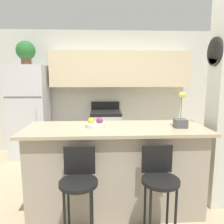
% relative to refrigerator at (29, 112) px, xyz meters
% --- Properties ---
extents(ground_plane, '(14.00, 14.00, 0.00)m').
position_rel_refrigerator_xyz_m(ground_plane, '(1.58, -1.88, -0.91)').
color(ground_plane, tan).
extents(wall_back, '(5.60, 0.38, 2.55)m').
position_rel_refrigerator_xyz_m(wall_back, '(1.68, 0.30, 0.57)').
color(wall_back, silver).
rests_on(wall_back, ground_plane).
extents(counter_bar, '(2.10, 0.76, 1.02)m').
position_rel_refrigerator_xyz_m(counter_bar, '(1.58, -1.88, -0.39)').
color(counter_bar, gray).
rests_on(counter_bar, ground_plane).
extents(refrigerator, '(0.71, 0.67, 1.82)m').
position_rel_refrigerator_xyz_m(refrigerator, '(0.00, 0.00, 0.00)').
color(refrigerator, silver).
rests_on(refrigerator, ground_plane).
extents(stove_range, '(0.60, 0.67, 1.07)m').
position_rel_refrigerator_xyz_m(stove_range, '(1.51, 0.01, -0.45)').
color(stove_range, silver).
rests_on(stove_range, ground_plane).
extents(bar_stool_left, '(0.36, 0.36, 0.94)m').
position_rel_refrigerator_xyz_m(bar_stool_left, '(1.20, -2.43, -0.29)').
color(bar_stool_left, black).
rests_on(bar_stool_left, ground_plane).
extents(bar_stool_right, '(0.36, 0.36, 0.94)m').
position_rel_refrigerator_xyz_m(bar_stool_right, '(1.96, -2.43, -0.29)').
color(bar_stool_right, black).
rests_on(bar_stool_right, ground_plane).
extents(potted_plant_on_fridge, '(0.36, 0.36, 0.45)m').
position_rel_refrigerator_xyz_m(potted_plant_on_fridge, '(-0.00, 0.00, 1.16)').
color(potted_plant_on_fridge, brown).
rests_on(potted_plant_on_fridge, refrigerator).
extents(orchid_vase, '(0.13, 0.13, 0.41)m').
position_rel_refrigerator_xyz_m(orchid_vase, '(2.33, -1.94, 0.22)').
color(orchid_vase, '#4C4C51').
rests_on(orchid_vase, counter_bar).
extents(fruit_bowl, '(0.22, 0.22, 0.11)m').
position_rel_refrigerator_xyz_m(fruit_bowl, '(1.35, -1.88, 0.15)').
color(fruit_bowl, silver).
rests_on(fruit_bowl, counter_bar).
extents(trash_bin, '(0.28, 0.28, 0.38)m').
position_rel_refrigerator_xyz_m(trash_bin, '(0.57, -0.22, -0.72)').
color(trash_bin, black).
rests_on(trash_bin, ground_plane).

